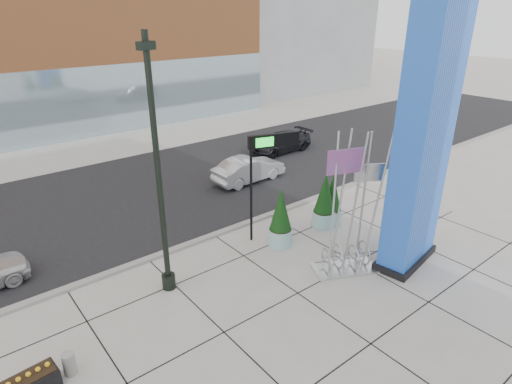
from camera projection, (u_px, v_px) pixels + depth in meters
ground at (256, 290)px, 14.46m from camera, size 160.00×160.00×0.00m
street_asphalt at (133, 196)px, 21.62m from camera, size 80.00×12.00×0.02m
curb_edge at (194, 242)px, 17.30m from camera, size 80.00×0.30×0.12m
tower_podium at (43, 55)px, 32.19m from camera, size 34.00×10.00×11.00m
tower_glass_front at (70, 105)px, 29.94m from camera, size 34.00×0.60×5.00m
building_grey_parking at (259, 5)px, 48.69m from camera, size 20.00×18.00×18.00m
blue_pylon at (423, 144)px, 14.36m from camera, size 3.01×1.71×9.46m
lamp_post at (161, 197)px, 13.26m from camera, size 0.56×0.45×8.27m
public_art_sculpture at (348, 236)px, 15.13m from camera, size 2.57×2.01×5.23m
concrete_bollard at (69, 364)px, 11.07m from camera, size 0.33×0.33×0.64m
overhead_street_sign at (266, 148)px, 16.53m from camera, size 2.04×0.79×4.40m
round_planter_east at (332, 201)px, 18.57m from camera, size 0.91×0.91×2.28m
round_planter_mid at (325, 201)px, 18.26m from camera, size 1.00×1.00×2.49m
round_planter_west at (281, 218)px, 16.82m from camera, size 0.98×0.98×2.45m
box_planter_north at (31, 384)px, 10.48m from camera, size 1.31×0.75×0.69m
car_silver_mid at (249, 169)px, 23.24m from camera, size 4.20×1.59×1.37m
car_dark_east at (281, 143)px, 27.98m from camera, size 4.46×1.86×1.29m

